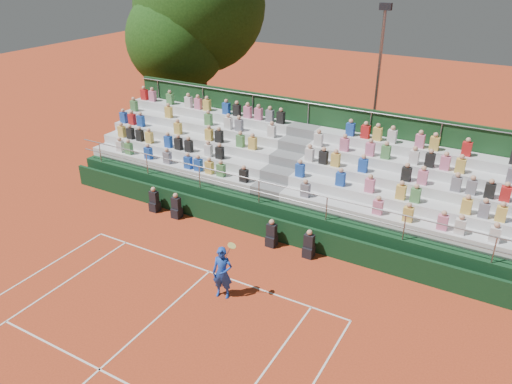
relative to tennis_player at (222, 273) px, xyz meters
The scene contains 8 objects.
ground 1.82m from the tennis_player, 142.63° to the left, with size 90.00×90.00×0.00m, color #B9411E.
courtside_wall 4.34m from the tennis_player, 106.53° to the left, with size 20.00×0.15×1.00m, color black.
line_officials 4.41m from the tennis_player, 122.73° to the left, with size 8.03×0.40×1.19m.
grandstand 7.48m from the tennis_player, 99.42° to the left, with size 20.00×5.20×4.40m.
tennis_player is the anchor object (origin of this frame).
tree_west 18.34m from the tennis_player, 131.48° to the left, with size 6.17×6.17×8.93m.
tree_east 19.68m from the tennis_player, 126.79° to the left, with size 8.01×8.01×11.66m.
floodlight_mast 15.00m from the tennis_player, 88.20° to the left, with size 0.60×0.25×8.35m.
Camera 1 is at (9.05, -12.41, 10.73)m, focal length 35.00 mm.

